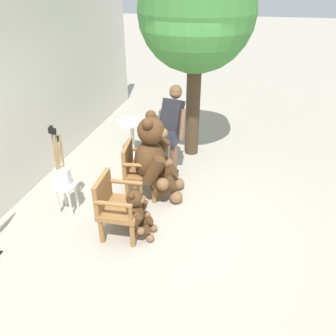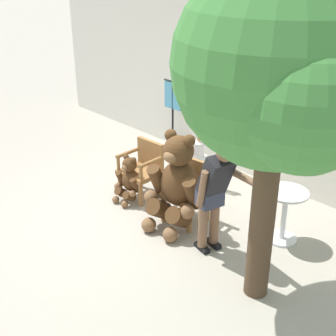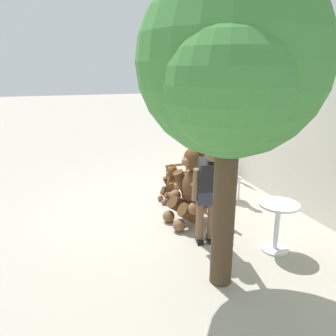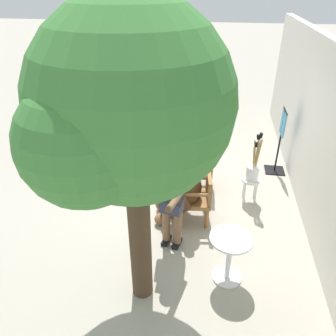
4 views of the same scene
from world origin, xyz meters
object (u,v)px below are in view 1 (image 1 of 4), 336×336
Objects in this scene: wooden_chair_right at (139,168)px; teddy_bear_large at (154,158)px; patio_tree at (200,15)px; round_side_table at (132,134)px; white_stool at (66,190)px; brush_bucket at (62,172)px; teddy_bear_small at (137,213)px; person_visitor at (171,125)px; wooden_chair_left at (116,205)px.

teddy_bear_large reaches higher than wooden_chair_right.
wooden_chair_right is 2.73m from patio_tree.
white_stool is at bearing 168.62° from round_side_table.
brush_bucket is at bearing 69.07° from white_stool.
person_visitor reaches higher than teddy_bear_small.
wooden_chair_right is 1.19× the size of round_side_table.
teddy_bear_large is 1.03m from teddy_bear_small.
teddy_bear_small is 1.26m from brush_bucket.
patio_tree is (2.39, -1.52, 2.15)m from white_stool.
brush_bucket reaches higher than white_stool.
person_visitor is at bearing -24.36° from wooden_chair_right.
brush_bucket reaches higher than wooden_chair_left.
wooden_chair_right reaches higher than white_stool.
person_visitor is at bearing 163.75° from patio_tree.
wooden_chair_left is 2.26m from round_side_table.
round_side_table is 2.40m from patio_tree.
white_stool is (-0.69, 0.90, -0.11)m from wooden_chair_right.
person_visitor is at bearing -2.24° from teddy_bear_small.
teddy_bear_small is at bearing -103.49° from brush_bucket.
wooden_chair_left is 0.56× the size of person_visitor.
teddy_bear_large is at bearing -86.31° from wooden_chair_right.
brush_bucket is (-0.70, 1.16, -0.01)m from teddy_bear_large.
brush_bucket is at bearing 168.47° from round_side_table.
wooden_chair_left reaches higher than teddy_bear_small.
round_side_table is (0.45, 0.87, -0.47)m from person_visitor.
teddy_bear_large reaches higher than teddy_bear_small.
brush_bucket is 1.96m from round_side_table.
brush_bucket reaches higher than teddy_bear_small.
teddy_bear_large is at bearing -147.39° from round_side_table.
wooden_chair_left is 1.19× the size of round_side_table.
teddy_bear_large is at bearing -14.41° from wooden_chair_left.
brush_bucket is at bearing 139.21° from person_visitor.
patio_tree is at bearing -7.24° from teddy_bear_small.
person_visitor is 1.86m from patio_tree.
brush_bucket is at bearing 76.51° from teddy_bear_small.
white_stool is 0.31m from brush_bucket.
teddy_bear_small is at bearing 177.76° from person_visitor.
teddy_bear_large is 1.91× the size of round_side_table.
white_stool is 0.13× the size of patio_tree.
white_stool is (-1.46, 1.25, -0.56)m from person_visitor.
wooden_chair_right is 0.33m from teddy_bear_large.
wooden_chair_left is 3.43m from patio_tree.
teddy_bear_large is 0.39× the size of patio_tree.
wooden_chair_left is 0.95m from white_stool.
teddy_bear_small is 1.03× the size of round_side_table.
patio_tree is (1.69, -0.37, 1.84)m from teddy_bear_large.
person_visitor is at bearing -7.15° from teddy_bear_large.
white_stool is 3.56m from patio_tree.
patio_tree reaches higher than teddy_bear_small.
person_visitor reaches higher than white_stool.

